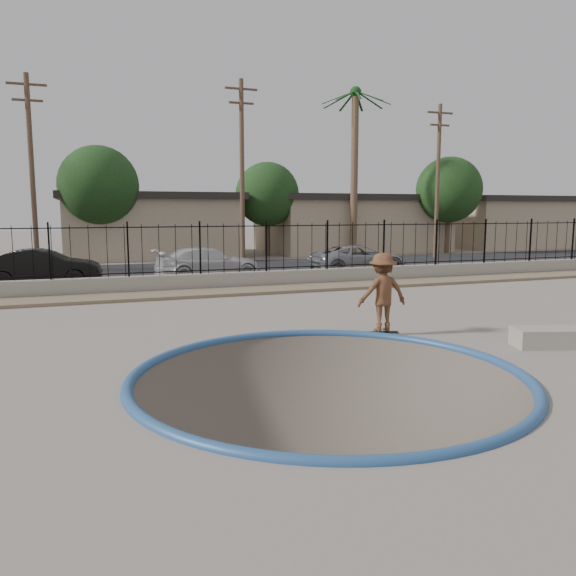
# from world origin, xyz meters

# --- Properties ---
(ground) EXTENTS (120.00, 120.00, 2.20)m
(ground) POSITION_xyz_m (0.00, 12.00, -1.10)
(ground) COLOR slate
(ground) RESTS_ON ground
(bowl_pit) EXTENTS (6.84, 6.84, 1.80)m
(bowl_pit) POSITION_xyz_m (0.00, -1.00, 0.00)
(bowl_pit) COLOR #4C413A
(bowl_pit) RESTS_ON ground
(coping_ring) EXTENTS (7.04, 7.04, 0.20)m
(coping_ring) POSITION_xyz_m (0.00, -1.00, 0.00)
(coping_ring) COLOR #295186
(coping_ring) RESTS_ON ground
(rock_strip) EXTENTS (42.00, 1.60, 0.11)m
(rock_strip) POSITION_xyz_m (0.00, 9.20, 0.06)
(rock_strip) COLOR #857157
(rock_strip) RESTS_ON ground
(retaining_wall) EXTENTS (42.00, 0.45, 0.60)m
(retaining_wall) POSITION_xyz_m (0.00, 10.30, 0.30)
(retaining_wall) COLOR gray
(retaining_wall) RESTS_ON ground
(fence) EXTENTS (40.00, 0.04, 1.80)m
(fence) POSITION_xyz_m (0.00, 10.30, 1.50)
(fence) COLOR black
(fence) RESTS_ON retaining_wall
(street) EXTENTS (90.00, 8.00, 0.04)m
(street) POSITION_xyz_m (0.00, 17.00, 0.02)
(street) COLOR black
(street) RESTS_ON ground
(house_center) EXTENTS (10.60, 8.60, 3.90)m
(house_center) POSITION_xyz_m (0.00, 26.50, 1.97)
(house_center) COLOR tan
(house_center) RESTS_ON ground
(house_east) EXTENTS (12.60, 8.60, 3.90)m
(house_east) POSITION_xyz_m (14.00, 26.50, 1.97)
(house_east) COLOR tan
(house_east) RESTS_ON ground
(house_east_far) EXTENTS (11.60, 8.60, 3.90)m
(house_east_far) POSITION_xyz_m (28.00, 26.50, 1.97)
(house_east_far) COLOR tan
(house_east_far) RESTS_ON ground
(palm_right) EXTENTS (2.30, 2.30, 10.30)m
(palm_right) POSITION_xyz_m (12.00, 22.00, 7.33)
(palm_right) COLOR brown
(palm_right) RESTS_ON ground
(utility_pole_left) EXTENTS (1.70, 0.24, 9.00)m
(utility_pole_left) POSITION_xyz_m (-6.00, 19.00, 4.70)
(utility_pole_left) COLOR #473323
(utility_pole_left) RESTS_ON ground
(utility_pole_mid) EXTENTS (1.70, 0.24, 9.50)m
(utility_pole_mid) POSITION_xyz_m (4.00, 19.00, 4.96)
(utility_pole_mid) COLOR #473323
(utility_pole_mid) RESTS_ON ground
(utility_pole_right) EXTENTS (1.70, 0.24, 9.00)m
(utility_pole_right) POSITION_xyz_m (16.00, 19.00, 4.70)
(utility_pole_right) COLOR #473323
(utility_pole_right) RESTS_ON ground
(street_tree_left) EXTENTS (4.32, 4.32, 6.36)m
(street_tree_left) POSITION_xyz_m (-3.00, 23.00, 4.19)
(street_tree_left) COLOR #473323
(street_tree_left) RESTS_ON ground
(street_tree_mid) EXTENTS (3.96, 3.96, 5.83)m
(street_tree_mid) POSITION_xyz_m (7.00, 24.00, 3.84)
(street_tree_mid) COLOR #473323
(street_tree_mid) RESTS_ON ground
(street_tree_right) EXTENTS (4.32, 4.32, 6.36)m
(street_tree_right) POSITION_xyz_m (19.00, 22.00, 4.19)
(street_tree_right) COLOR #473323
(street_tree_right) RESTS_ON ground
(skater) EXTENTS (1.23, 0.77, 1.82)m
(skater) POSITION_xyz_m (2.52, 1.60, 0.91)
(skater) COLOR brown
(skater) RESTS_ON ground
(skateboard) EXTENTS (0.81, 0.41, 0.07)m
(skateboard) POSITION_xyz_m (2.52, 1.60, 0.06)
(skateboard) COLOR black
(skateboard) RESTS_ON ground
(concrete_ledge) EXTENTS (1.74, 1.17, 0.40)m
(concrete_ledge) POSITION_xyz_m (5.38, -0.65, 0.20)
(concrete_ledge) COLOR gray
(concrete_ledge) RESTS_ON ground
(car_b) EXTENTS (4.33, 1.87, 1.39)m
(car_b) POSITION_xyz_m (-5.42, 13.40, 0.73)
(car_b) COLOR black
(car_b) RESTS_ON street
(car_c) EXTENTS (4.58, 2.12, 1.29)m
(car_c) POSITION_xyz_m (0.96, 13.40, 0.68)
(car_c) COLOR silver
(car_c) RESTS_ON street
(car_d) EXTENTS (4.57, 2.21, 1.25)m
(car_d) POSITION_xyz_m (7.98, 13.40, 0.66)
(car_d) COLOR gray
(car_d) RESTS_ON street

